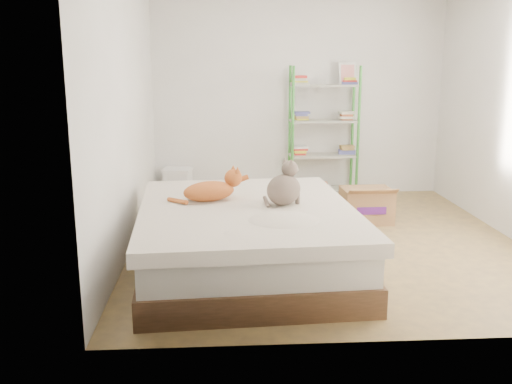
{
  "coord_description": "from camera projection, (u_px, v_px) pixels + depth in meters",
  "views": [
    {
      "loc": [
        -1.03,
        -5.41,
        1.78
      ],
      "look_at": [
        -0.72,
        -0.46,
        0.62
      ],
      "focal_mm": 40.0,
      "sensor_mm": 36.0,
      "label": 1
    }
  ],
  "objects": [
    {
      "name": "orange_cat",
      "position": [
        209.0,
        189.0,
        4.97
      ],
      "size": [
        0.62,
        0.48,
        0.22
      ],
      "primitive_type": null,
      "rotation": [
        0.0,
        0.0,
        0.38
      ],
      "color": "#C16230",
      "rests_on": "bed"
    },
    {
      "name": "grey_cat",
      "position": [
        284.0,
        183.0,
        4.81
      ],
      "size": [
        0.44,
        0.42,
        0.38
      ],
      "primitive_type": null,
      "rotation": [
        0.0,
        0.0,
        2.17
      ],
      "color": "#806A5C",
      "rests_on": "bed"
    },
    {
      "name": "cardboard_box",
      "position": [
        366.0,
        205.0,
        6.36
      ],
      "size": [
        0.55,
        0.52,
        0.44
      ],
      "rotation": [
        0.0,
        0.0,
        0.02
      ],
      "color": "#A87C49",
      "rests_on": "ground"
    },
    {
      "name": "white_bin",
      "position": [
        178.0,
        183.0,
        7.38
      ],
      "size": [
        0.4,
        0.37,
        0.41
      ],
      "rotation": [
        0.0,
        0.0,
        -0.18
      ],
      "color": "white",
      "rests_on": "ground"
    },
    {
      "name": "shelf_unit",
      "position": [
        324.0,
        132.0,
        7.38
      ],
      "size": [
        0.88,
        0.36,
        1.74
      ],
      "color": "green",
      "rests_on": "ground"
    },
    {
      "name": "room",
      "position": [
        328.0,
        111.0,
        5.43
      ],
      "size": [
        3.81,
        4.21,
        2.61
      ],
      "color": "tan",
      "rests_on": "ground"
    },
    {
      "name": "bed",
      "position": [
        247.0,
        238.0,
        4.88
      ],
      "size": [
        1.91,
        2.33,
        0.57
      ],
      "rotation": [
        0.0,
        0.0,
        0.06
      ],
      "color": "brown",
      "rests_on": "ground"
    }
  ]
}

